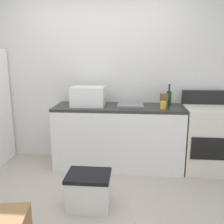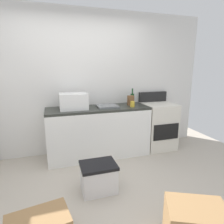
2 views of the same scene
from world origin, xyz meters
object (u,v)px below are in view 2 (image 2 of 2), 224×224
at_px(microwave, 73,101).
at_px(knife_block, 131,101).
at_px(coffee_mug, 132,104).
at_px(wine_bottle, 132,98).
at_px(stove_oven, 158,125).
at_px(storage_bin, 99,177).

bearing_deg(microwave, knife_block, 1.68).
height_order(microwave, coffee_mug, microwave).
relative_size(wine_bottle, coffee_mug, 3.00).
bearing_deg(knife_block, microwave, -178.32).
distance_m(stove_oven, microwave, 1.74).
height_order(coffee_mug, knife_block, knife_block).
height_order(microwave, storage_bin, microwave).
xyz_separation_m(coffee_mug, storage_bin, (-0.86, -0.91, -0.76)).
relative_size(microwave, coffee_mug, 4.60).
relative_size(stove_oven, wine_bottle, 3.67).
bearing_deg(wine_bottle, storage_bin, -129.29).
distance_m(knife_block, storage_bin, 1.59).
bearing_deg(stove_oven, storage_bin, -144.64).
distance_m(stove_oven, storage_bin, 1.83).
xyz_separation_m(knife_block, storage_bin, (-0.88, -1.06, -0.80)).
bearing_deg(wine_bottle, coffee_mug, -112.25).
relative_size(stove_oven, coffee_mug, 11.00).
distance_m(wine_bottle, storage_bin, 1.73).
xyz_separation_m(stove_oven, wine_bottle, (-0.51, 0.13, 0.54)).
height_order(coffee_mug, storage_bin, coffee_mug).
bearing_deg(microwave, wine_bottle, 7.53).
xyz_separation_m(wine_bottle, storage_bin, (-0.96, -1.18, -0.82)).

